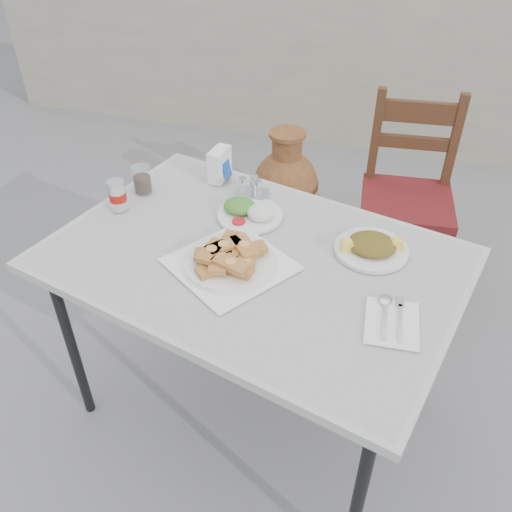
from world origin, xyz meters
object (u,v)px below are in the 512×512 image
(salad_rice_plate, at_px, (249,212))
(napkin_holder, at_px, (220,165))
(soda_can, at_px, (118,195))
(cafe_table, at_px, (253,268))
(salad_chopped_plate, at_px, (372,246))
(cola_glass, at_px, (142,181))
(pide_plate, at_px, (230,257))
(chair, at_px, (407,195))
(condiment_caddy, at_px, (252,190))
(terracotta_urn, at_px, (285,191))

(salad_rice_plate, distance_m, napkin_holder, 0.30)
(soda_can, bearing_deg, cafe_table, -12.22)
(salad_chopped_plate, relative_size, soda_can, 2.15)
(salad_rice_plate, relative_size, napkin_holder, 1.82)
(salad_rice_plate, bearing_deg, cola_glass, 173.91)
(salad_chopped_plate, bearing_deg, cola_glass, 172.05)
(cola_glass, bearing_deg, pide_plate, -34.88)
(cola_glass, xyz_separation_m, chair, (0.98, 0.79, -0.35))
(chair, bearing_deg, salad_chopped_plate, -102.00)
(pide_plate, xyz_separation_m, salad_chopped_plate, (0.42, 0.20, -0.01))
(cafe_table, height_order, condiment_caddy, condiment_caddy)
(cafe_table, relative_size, terracotta_urn, 2.26)
(pide_plate, relative_size, terracotta_urn, 0.70)
(cafe_table, bearing_deg, terracotta_urn, 99.10)
(cola_glass, relative_size, terracotta_urn, 0.16)
(terracotta_urn, bearing_deg, chair, -15.25)
(cafe_table, distance_m, pide_plate, 0.12)
(salad_chopped_plate, xyz_separation_m, condiment_caddy, (-0.48, 0.21, 0.01))
(soda_can, height_order, cola_glass, soda_can)
(cafe_table, height_order, napkin_holder, napkin_holder)
(salad_chopped_plate, bearing_deg, napkin_holder, 155.04)
(cafe_table, xyz_separation_m, salad_chopped_plate, (0.37, 0.13, 0.08))
(salad_rice_plate, height_order, napkin_holder, napkin_holder)
(condiment_caddy, xyz_separation_m, terracotta_urn, (-0.08, 0.87, -0.52))
(salad_rice_plate, distance_m, terracotta_urn, 1.14)
(salad_rice_plate, distance_m, soda_can, 0.48)
(cafe_table, relative_size, condiment_caddy, 12.33)
(cafe_table, xyz_separation_m, chair, (0.46, 1.04, -0.25))
(cola_glass, xyz_separation_m, terracotta_urn, (0.33, 0.96, -0.54))
(condiment_caddy, distance_m, chair, 0.96)
(salad_rice_plate, bearing_deg, pide_plate, -84.78)
(cafe_table, relative_size, chair, 1.54)
(pide_plate, distance_m, salad_rice_plate, 0.28)
(salad_chopped_plate, relative_size, terracotta_urn, 0.37)
(cafe_table, bearing_deg, pide_plate, -127.37)
(soda_can, bearing_deg, terracotta_urn, 72.10)
(soda_can, distance_m, terracotta_urn, 1.28)
(salad_rice_plate, bearing_deg, cafe_table, -69.29)
(soda_can, bearing_deg, salad_rice_plate, 10.82)
(napkin_holder, bearing_deg, salad_chopped_plate, -18.11)
(salad_rice_plate, relative_size, terracotta_urn, 0.35)
(salad_rice_plate, relative_size, soda_can, 2.08)
(napkin_holder, bearing_deg, pide_plate, -59.54)
(pide_plate, bearing_deg, salad_rice_plate, 95.22)
(salad_rice_plate, xyz_separation_m, cola_glass, (-0.44, 0.05, 0.02))
(napkin_holder, bearing_deg, condiment_caddy, -20.98)
(pide_plate, xyz_separation_m, soda_can, (-0.50, 0.19, 0.03))
(salad_rice_plate, bearing_deg, soda_can, -169.18)
(soda_can, bearing_deg, napkin_holder, 48.14)
(salad_chopped_plate, bearing_deg, terracotta_urn, 117.35)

